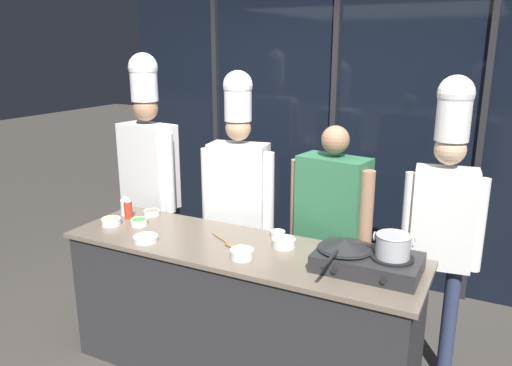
{
  "coord_description": "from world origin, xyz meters",
  "views": [
    {
      "loc": [
        1.42,
        -2.53,
        2.12
      ],
      "look_at": [
        0.0,
        0.25,
        1.26
      ],
      "focal_mm": 35.0,
      "sensor_mm": 36.0,
      "label": 1
    }
  ],
  "objects_px": {
    "prep_bowl_rice": "(146,238)",
    "prep_bowl_noodles": "(284,242)",
    "stock_pot": "(393,245)",
    "squeeze_bottle_chili": "(128,208)",
    "prep_bowl_onion": "(242,253)",
    "chef_sous": "(239,184)",
    "person_guest": "(332,220)",
    "frying_pan": "(345,244)",
    "prep_bowl_ginger": "(111,221)",
    "chef_head": "(148,164)",
    "serving_spoon_slotted": "(228,243)",
    "prep_bowl_scallions": "(139,222)",
    "prep_bowl_mushrooms": "(152,212)",
    "squeeze_bottle_clear": "(125,206)",
    "chef_line": "(444,207)",
    "prep_bowl_bean_sprouts": "(278,234)",
    "portable_stove": "(368,262)"
  },
  "relations": [
    {
      "from": "chef_head",
      "to": "chef_line",
      "type": "distance_m",
      "value": 2.28
    },
    {
      "from": "squeeze_bottle_chili",
      "to": "prep_bowl_mushrooms",
      "type": "bearing_deg",
      "value": 51.91
    },
    {
      "from": "prep_bowl_scallions",
      "to": "serving_spoon_slotted",
      "type": "distance_m",
      "value": 0.72
    },
    {
      "from": "portable_stove",
      "to": "chef_line",
      "type": "distance_m",
      "value": 0.67
    },
    {
      "from": "stock_pot",
      "to": "prep_bowl_onion",
      "type": "height_order",
      "value": "stock_pot"
    },
    {
      "from": "prep_bowl_mushrooms",
      "to": "person_guest",
      "type": "distance_m",
      "value": 1.32
    },
    {
      "from": "chef_sous",
      "to": "prep_bowl_ginger",
      "type": "bearing_deg",
      "value": 37.62
    },
    {
      "from": "serving_spoon_slotted",
      "to": "prep_bowl_ginger",
      "type": "bearing_deg",
      "value": -175.59
    },
    {
      "from": "squeeze_bottle_chili",
      "to": "chef_head",
      "type": "bearing_deg",
      "value": 111.62
    },
    {
      "from": "prep_bowl_noodles",
      "to": "frying_pan",
      "type": "bearing_deg",
      "value": -13.64
    },
    {
      "from": "prep_bowl_bean_sprouts",
      "to": "prep_bowl_noodles",
      "type": "distance_m",
      "value": 0.17
    },
    {
      "from": "stock_pot",
      "to": "chef_sous",
      "type": "xyz_separation_m",
      "value": [
        -1.28,
        0.6,
        0.04
      ]
    },
    {
      "from": "person_guest",
      "to": "serving_spoon_slotted",
      "type": "bearing_deg",
      "value": 58.02
    },
    {
      "from": "prep_bowl_ginger",
      "to": "prep_bowl_mushrooms",
      "type": "distance_m",
      "value": 0.32
    },
    {
      "from": "prep_bowl_mushrooms",
      "to": "squeeze_bottle_clear",
      "type": "bearing_deg",
      "value": -153.87
    },
    {
      "from": "frying_pan",
      "to": "prep_bowl_onion",
      "type": "height_order",
      "value": "frying_pan"
    },
    {
      "from": "prep_bowl_onion",
      "to": "prep_bowl_mushrooms",
      "type": "bearing_deg",
      "value": 158.51
    },
    {
      "from": "squeeze_bottle_chili",
      "to": "chef_sous",
      "type": "relative_size",
      "value": 0.08
    },
    {
      "from": "prep_bowl_onion",
      "to": "chef_head",
      "type": "relative_size",
      "value": 0.07
    },
    {
      "from": "chef_line",
      "to": "person_guest",
      "type": "bearing_deg",
      "value": -6.41
    },
    {
      "from": "stock_pot",
      "to": "prep_bowl_noodles",
      "type": "distance_m",
      "value": 0.7
    },
    {
      "from": "chef_sous",
      "to": "person_guest",
      "type": "height_order",
      "value": "chef_sous"
    },
    {
      "from": "prep_bowl_rice",
      "to": "prep_bowl_noodles",
      "type": "height_order",
      "value": "prep_bowl_noodles"
    },
    {
      "from": "squeeze_bottle_clear",
      "to": "person_guest",
      "type": "xyz_separation_m",
      "value": [
        1.45,
        0.42,
        -0.01
      ]
    },
    {
      "from": "prep_bowl_bean_sprouts",
      "to": "chef_head",
      "type": "bearing_deg",
      "value": 165.83
    },
    {
      "from": "chef_sous",
      "to": "frying_pan",
      "type": "bearing_deg",
      "value": 140.1
    },
    {
      "from": "prep_bowl_mushrooms",
      "to": "chef_head",
      "type": "distance_m",
      "value": 0.53
    },
    {
      "from": "prep_bowl_bean_sprouts",
      "to": "stock_pot",
      "type": "bearing_deg",
      "value": -16.34
    },
    {
      "from": "stock_pot",
      "to": "squeeze_bottle_chili",
      "type": "relative_size",
      "value": 1.31
    },
    {
      "from": "squeeze_bottle_clear",
      "to": "serving_spoon_slotted",
      "type": "xyz_separation_m",
      "value": [
        0.95,
        -0.14,
        -0.06
      ]
    },
    {
      "from": "prep_bowl_ginger",
      "to": "prep_bowl_mushrooms",
      "type": "xyz_separation_m",
      "value": [
        0.12,
        0.29,
        -0.01
      ]
    },
    {
      "from": "squeeze_bottle_chili",
      "to": "chef_line",
      "type": "relative_size",
      "value": 0.08
    },
    {
      "from": "person_guest",
      "to": "chef_line",
      "type": "bearing_deg",
      "value": -169.27
    },
    {
      "from": "prep_bowl_scallions",
      "to": "chef_head",
      "type": "relative_size",
      "value": 0.06
    },
    {
      "from": "prep_bowl_rice",
      "to": "chef_sous",
      "type": "xyz_separation_m",
      "value": [
        0.23,
        0.82,
        0.19
      ]
    },
    {
      "from": "prep_bowl_scallions",
      "to": "prep_bowl_mushrooms",
      "type": "xyz_separation_m",
      "value": [
        -0.06,
        0.21,
        -0.0
      ]
    },
    {
      "from": "prep_bowl_mushrooms",
      "to": "prep_bowl_onion",
      "type": "bearing_deg",
      "value": -21.49
    },
    {
      "from": "serving_spoon_slotted",
      "to": "portable_stove",
      "type": "bearing_deg",
      "value": 1.16
    },
    {
      "from": "prep_bowl_rice",
      "to": "chef_head",
      "type": "xyz_separation_m",
      "value": [
        -0.59,
        0.78,
        0.26
      ]
    },
    {
      "from": "stock_pot",
      "to": "prep_bowl_rice",
      "type": "bearing_deg",
      "value": -171.63
    },
    {
      "from": "portable_stove",
      "to": "chef_line",
      "type": "relative_size",
      "value": 0.29
    },
    {
      "from": "chef_head",
      "to": "serving_spoon_slotted",
      "type": "bearing_deg",
      "value": 159.99
    },
    {
      "from": "prep_bowl_noodles",
      "to": "person_guest",
      "type": "distance_m",
      "value": 0.47
    },
    {
      "from": "frying_pan",
      "to": "prep_bowl_mushrooms",
      "type": "relative_size",
      "value": 4.53
    },
    {
      "from": "prep_bowl_noodles",
      "to": "serving_spoon_slotted",
      "type": "distance_m",
      "value": 0.36
    },
    {
      "from": "prep_bowl_rice",
      "to": "prep_bowl_ginger",
      "type": "bearing_deg",
      "value": 161.97
    },
    {
      "from": "portable_stove",
      "to": "prep_bowl_onion",
      "type": "distance_m",
      "value": 0.72
    },
    {
      "from": "frying_pan",
      "to": "stock_pot",
      "type": "relative_size",
      "value": 2.52
    },
    {
      "from": "stock_pot",
      "to": "prep_bowl_mushrooms",
      "type": "bearing_deg",
      "value": 173.44
    },
    {
      "from": "prep_bowl_scallions",
      "to": "serving_spoon_slotted",
      "type": "xyz_separation_m",
      "value": [
        0.72,
        -0.01,
        -0.02
      ]
    }
  ]
}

